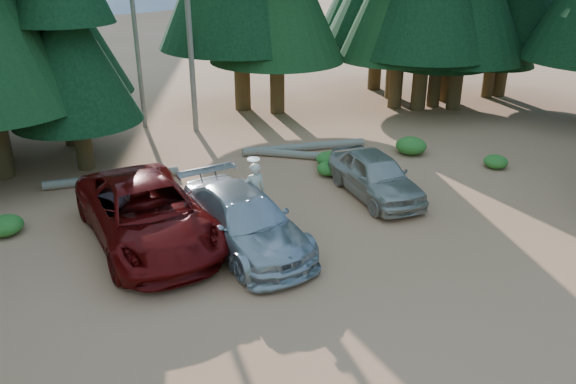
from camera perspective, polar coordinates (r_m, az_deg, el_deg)
name	(u,v)px	position (r m, az deg, el deg)	size (l,w,h in m)	color
ground	(327,310)	(13.21, 4.00, -11.85)	(160.00, 160.00, 0.00)	#A16B44
forest_belt_north	(176,130)	(26.14, -11.29, 6.23)	(36.00, 7.00, 22.00)	black
snag_back	(133,14)	(25.89, -15.43, 17.04)	(0.20, 0.20, 10.00)	#6C6256
red_pickup	(147,213)	(16.03, -14.15, -2.12)	(2.90, 6.29, 1.75)	#5C0807
silver_minivan_center	(245,221)	(15.41, -4.44, -2.93)	(2.16, 5.31, 1.54)	#ABAEB3
silver_minivan_right	(375,175)	(18.71, 8.86, 1.71)	(1.75, 4.35, 1.48)	#A8A395
frisbee_player	(255,191)	(16.20, -3.39, 0.09)	(0.64, 0.44, 1.87)	beige
log_left	(113,178)	(20.70, -17.39, 1.35)	(0.33, 0.33, 4.60)	#6C6256
log_mid	(298,155)	(22.05, 0.99, 3.81)	(0.30, 0.30, 3.65)	#6C6256
log_right	(304,147)	(22.88, 1.67, 4.59)	(0.33, 0.33, 5.08)	#6C6256
shrub_far_left	(5,225)	(18.14, -26.79, -3.05)	(1.01, 1.01, 0.56)	#276E21
shrub_left	(93,209)	(18.41, -19.23, -1.62)	(0.72, 0.72, 0.40)	#276E21
shrub_center_left	(165,196)	(18.46, -12.42, -0.37)	(1.10, 1.10, 0.60)	#276E21
shrub_center_right	(329,169)	(20.45, 4.18, 2.38)	(0.88, 0.88, 0.49)	#276E21
shrub_right	(329,159)	(21.27, 4.23, 3.35)	(1.01, 1.01, 0.56)	#276E21
shrub_far_right	(411,146)	(23.04, 12.39, 4.63)	(1.22, 1.22, 0.67)	#276E21
shrub_edge_east	(496,162)	(22.47, 20.35, 2.92)	(0.88, 0.88, 0.49)	#276E21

